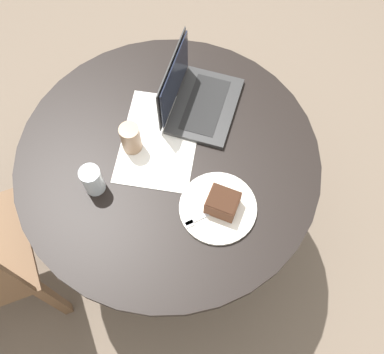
{
  "coord_description": "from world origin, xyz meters",
  "views": [
    {
      "loc": [
        -0.7,
        -0.13,
        2.04
      ],
      "look_at": [
        -0.09,
        -0.09,
        0.75
      ],
      "focal_mm": 42.0,
      "sensor_mm": 36.0,
      "label": 1
    }
  ],
  "objects": [
    {
      "name": "dining_table",
      "position": [
        0.0,
        0.0,
        0.56
      ],
      "size": [
        1.03,
        1.03,
        0.71
      ],
      "color": "black",
      "rests_on": "ground_plane"
    },
    {
      "name": "water_glass",
      "position": [
        -0.13,
        0.22,
        0.76
      ],
      "size": [
        0.07,
        0.07,
        0.11
      ],
      "color": "silver",
      "rests_on": "dining_table"
    },
    {
      "name": "laptop",
      "position": [
        0.22,
        -0.08,
        0.75
      ],
      "size": [
        0.34,
        0.28,
        0.21
      ],
      "rotation": [
        0.0,
        0.0,
        9.2
      ],
      "color": "#2D2D2D",
      "rests_on": "dining_table"
    },
    {
      "name": "paper_document",
      "position": [
        0.07,
        0.03,
        0.71
      ],
      "size": [
        0.39,
        0.29,
        0.0
      ],
      "rotation": [
        0.0,
        0.0,
        -0.09
      ],
      "color": "white",
      "rests_on": "dining_table"
    },
    {
      "name": "ground_plane",
      "position": [
        0.0,
        0.0,
        0.0
      ],
      "size": [
        12.0,
        12.0,
        0.0
      ],
      "primitive_type": "plane",
      "color": "#6B5B4C"
    },
    {
      "name": "coffee_glass",
      "position": [
        0.03,
        0.12,
        0.77
      ],
      "size": [
        0.07,
        0.07,
        0.11
      ],
      "color": "#997556",
      "rests_on": "dining_table"
    },
    {
      "name": "cake_slice",
      "position": [
        -0.17,
        -0.19,
        0.75
      ],
      "size": [
        0.11,
        0.12,
        0.07
      ],
      "rotation": [
        0.0,
        0.0,
        1.26
      ],
      "color": "brown",
      "rests_on": "plate"
    },
    {
      "name": "fork",
      "position": [
        -0.2,
        -0.14,
        0.72
      ],
      "size": [
        0.1,
        0.16,
        0.0
      ],
      "rotation": [
        0.0,
        0.0,
        8.39
      ],
      "color": "silver",
      "rests_on": "plate"
    },
    {
      "name": "plate",
      "position": [
        -0.17,
        -0.18,
        0.71
      ],
      "size": [
        0.25,
        0.25,
        0.01
      ],
      "color": "silver",
      "rests_on": "dining_table"
    }
  ]
}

